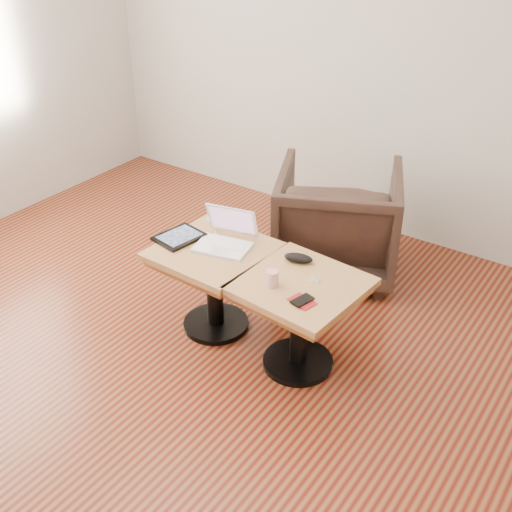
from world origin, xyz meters
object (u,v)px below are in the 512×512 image
Objects in this scene: armchair at (337,221)px; side_table_left at (214,269)px; side_table_right at (300,304)px; laptop at (226,238)px; striped_cup at (272,278)px.

side_table_left is at bearing 50.21° from armchair.
side_table_left is 1.00m from armchair.
laptop is at bearing 175.54° from side_table_right.
side_table_left is 0.51m from striped_cup.
armchair is at bearing 112.73° from side_table_right.
armchair reaches higher than striped_cup.
laptop is 0.44× the size of armchair.
laptop is at bearing 156.40° from striped_cup.
side_table_left is 0.95× the size of side_table_right.
side_table_left and side_table_right have the same top height.
armchair is (0.22, 0.89, -0.21)m from laptop.
side_table_left is 7.34× the size of striped_cup.
laptop reaches higher than striped_cup.
laptop reaches higher than side_table_right.
side_table_right is 7.69× the size of striped_cup.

